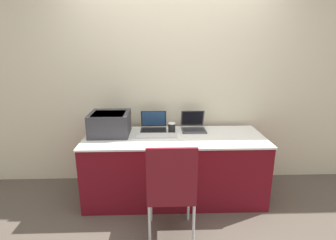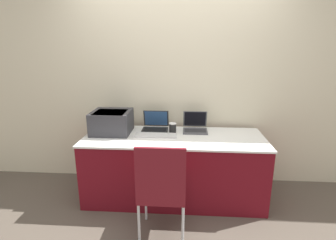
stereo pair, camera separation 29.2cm
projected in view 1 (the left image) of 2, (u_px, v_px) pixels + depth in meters
name	position (u px, v px, depth m)	size (l,w,h in m)	color
ground_plane	(176.00, 214.00, 2.78)	(14.00, 14.00, 0.00)	brown
wall_back	(173.00, 81.00, 3.25)	(8.00, 0.05, 2.60)	beige
table	(174.00, 167.00, 3.04)	(2.01, 0.77, 0.74)	maroon
printer	(110.00, 123.00, 2.97)	(0.44, 0.41, 0.26)	#333338
laptop_left	(154.00, 126.00, 3.14)	(0.31, 0.27, 0.22)	black
laptop_right	(193.00, 126.00, 3.15)	(0.28, 0.29, 0.22)	#4C4C51
external_keyboard	(156.00, 136.00, 2.93)	(0.47, 0.14, 0.02)	silver
coffee_cup	(172.00, 128.00, 3.06)	(0.09, 0.09, 0.11)	black
chair	(171.00, 187.00, 2.27)	(0.41, 0.43, 0.95)	maroon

